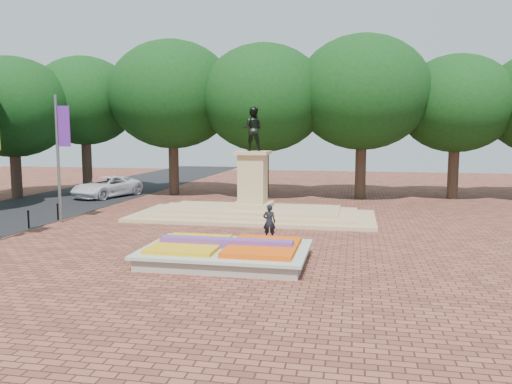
{
  "coord_description": "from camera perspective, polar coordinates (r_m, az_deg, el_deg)",
  "views": [
    {
      "loc": [
        5.81,
        -20.22,
        4.96
      ],
      "look_at": [
        1.3,
        2.44,
        2.2
      ],
      "focal_mm": 35.0,
      "sensor_mm": 36.0,
      "label": 1
    }
  ],
  "objects": [
    {
      "name": "monument",
      "position": [
        29.1,
        -0.37,
        -1.24
      ],
      "size": [
        14.0,
        6.0,
        6.4
      ],
      "color": "tan",
      "rests_on": "ground"
    },
    {
      "name": "pedestrian",
      "position": [
        23.23,
        1.53,
        -3.44
      ],
      "size": [
        0.62,
        0.43,
        1.65
      ],
      "primitive_type": "imported",
      "rotation": [
        0.0,
        0.0,
        3.2
      ],
      "color": "black",
      "rests_on": "ground"
    },
    {
      "name": "tree_row_back",
      "position": [
        38.42,
        6.14,
        9.33
      ],
      "size": [
        44.8,
        8.8,
        10.43
      ],
      "color": "#37261E",
      "rests_on": "ground"
    },
    {
      "name": "ground",
      "position": [
        21.62,
        -4.67,
        -6.48
      ],
      "size": [
        90.0,
        90.0,
        0.0
      ],
      "primitive_type": "plane",
      "color": "brown",
      "rests_on": "ground"
    },
    {
      "name": "van",
      "position": [
        40.07,
        -16.67,
        0.58
      ],
      "size": [
        4.27,
        6.33,
        1.61
      ],
      "primitive_type": "imported",
      "rotation": [
        0.0,
        0.0,
        -0.3
      ],
      "color": "silver",
      "rests_on": "ground"
    },
    {
      "name": "flower_bed",
      "position": [
        19.39,
        -3.37,
        -6.88
      ],
      "size": [
        6.3,
        4.3,
        0.91
      ],
      "color": "gray",
      "rests_on": "ground"
    }
  ]
}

